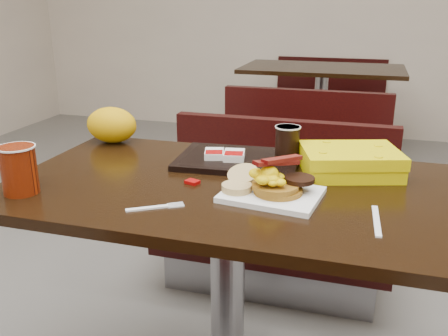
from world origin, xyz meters
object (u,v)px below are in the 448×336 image
(hashbrown_sleeve_right, at_px, (234,155))
(bench_far_s, at_px, (308,140))
(bench_near_n, at_px, (273,213))
(bench_far_n, at_px, (328,101))
(table_near, at_px, (228,301))
(hashbrown_sleeve_left, at_px, (214,154))
(fork, at_px, (147,208))
(clamshell, at_px, (350,161))
(paper_bag, at_px, (112,125))
(coffee_cup_near, at_px, (19,170))
(tray, at_px, (238,160))
(coffee_cup_far, at_px, (287,143))
(pancake_stack, at_px, (278,188))
(platter, at_px, (272,195))
(table_far, at_px, (320,115))
(knife, at_px, (376,221))

(hashbrown_sleeve_right, bearing_deg, bench_far_s, 77.94)
(bench_near_n, height_order, bench_far_n, same)
(table_near, distance_m, hashbrown_sleeve_left, 0.44)
(bench_far_n, xyz_separation_m, fork, (-0.14, -3.52, 0.39))
(clamshell, xyz_separation_m, paper_bag, (-0.82, 0.10, 0.03))
(coffee_cup_near, xyz_separation_m, tray, (0.47, 0.40, -0.05))
(bench_far_s, height_order, clamshell, clamshell)
(bench_far_n, bearing_deg, coffee_cup_far, -87.68)
(coffee_cup_far, bearing_deg, paper_bag, 174.12)
(bench_near_n, distance_m, fork, 1.01)
(pancake_stack, bearing_deg, bench_far_n, 92.55)
(pancake_stack, relative_size, coffee_cup_near, 0.98)
(coffee_cup_near, bearing_deg, coffee_cup_far, 34.99)
(bench_near_n, bearing_deg, coffee_cup_far, -75.54)
(bench_near_n, relative_size, coffee_cup_far, 10.04)
(bench_near_n, relative_size, bench_far_s, 1.00)
(platter, relative_size, pancake_stack, 1.94)
(pancake_stack, distance_m, tray, 0.30)
(table_near, relative_size, pancake_stack, 9.74)
(table_far, xyz_separation_m, hashbrown_sleeve_left, (-0.09, -2.44, 0.40))
(coffee_cup_near, distance_m, hashbrown_sleeve_right, 0.60)
(table_near, xyz_separation_m, paper_bag, (-0.50, 0.28, 0.44))
(table_near, bearing_deg, table_far, 90.00)
(tray, xyz_separation_m, hashbrown_sleeve_left, (-0.07, -0.02, 0.02))
(platter, height_order, tray, tray)
(table_far, relative_size, hashbrown_sleeve_right, 14.44)
(pancake_stack, bearing_deg, fork, -151.28)
(tray, height_order, clamshell, clamshell)
(hashbrown_sleeve_right, bearing_deg, bench_far_n, 78.35)
(pancake_stack, bearing_deg, hashbrown_sleeve_left, 136.46)
(bench_far_s, height_order, hashbrown_sleeve_left, hashbrown_sleeve_left)
(bench_far_s, height_order, platter, platter)
(platter, bearing_deg, knife, -9.15)
(knife, bearing_deg, table_near, -112.55)
(bench_near_n, height_order, table_far, table_far)
(bench_far_n, relative_size, tray, 2.74)
(table_near, height_order, knife, knife)
(table_near, relative_size, hashbrown_sleeve_left, 15.42)
(pancake_stack, relative_size, coffee_cup_far, 1.24)
(hashbrown_sleeve_right, distance_m, paper_bag, 0.49)
(coffee_cup_far, distance_m, paper_bag, 0.63)
(clamshell, bearing_deg, table_near, -167.58)
(clamshell, bearing_deg, tray, 161.72)
(table_far, distance_m, tray, 2.45)
(hashbrown_sleeve_left, bearing_deg, coffee_cup_near, -151.88)
(table_far, relative_size, fork, 8.56)
(coffee_cup_near, height_order, coffee_cup_far, coffee_cup_near)
(coffee_cup_far, bearing_deg, tray, -167.71)
(hashbrown_sleeve_right, bearing_deg, pancake_stack, -63.47)
(table_far, relative_size, knife, 7.22)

